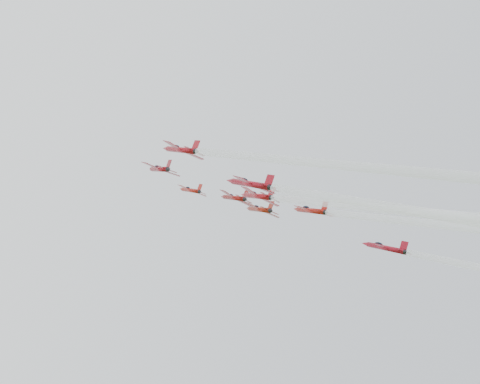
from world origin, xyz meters
TOP-DOWN VIEW (x-y plane):
  - jet_lead at (2.16, 26.29)m, footprint 8.94×11.26m
  - jet_row2_left at (-13.87, 14.97)m, footprint 9.97×12.56m
  - jet_row2_center at (3.89, 9.46)m, footprint 9.39×11.83m
  - jet_row2_right at (12.03, 9.80)m, footprint 10.35×13.04m
  - jet_center at (-0.49, -44.71)m, footprint 9.90×90.80m
  - jet_rear_farleft at (-25.44, -48.41)m, footprint 8.58×78.65m
  - jet_rear_left at (-8.78, -54.06)m, footprint 10.29×94.37m

SIDE VIEW (x-z plane):
  - jet_rear_left at x=-8.78m, z-range 67.36..129.66m
  - jet_rear_farleft at x=-25.44m, z-range 76.24..128.17m
  - jet_center at x=-0.49m, z-range 74.65..134.59m
  - jet_row2_center at x=3.89m, z-range 136.01..144.16m
  - jet_row2_right at x=12.03m, z-range 135.82..144.81m
  - jet_row2_left at x=-13.87m, z-range 139.36..148.02m
  - jet_lead at x=2.16m, z-range 147.20..154.96m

